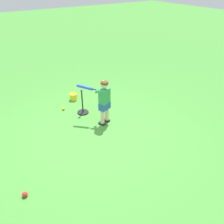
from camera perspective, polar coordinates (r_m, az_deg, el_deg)
name	(u,v)px	position (r m, az deg, el deg)	size (l,w,h in m)	color
ground_plane	(95,134)	(5.17, -4.22, -5.44)	(40.00, 40.00, 0.00)	#479338
child_batter	(103,98)	(5.21, -2.16, 3.37)	(0.57, 0.65, 1.08)	#232328
play_ball_by_bucket	(25,194)	(4.15, -20.43, -18.24)	(0.09, 0.09, 0.09)	red
play_ball_near_batter	(63,109)	(6.15, -11.74, 0.80)	(0.08, 0.08, 0.08)	yellow
batting_tee	(83,109)	(5.91, -7.10, 0.68)	(0.28, 0.28, 0.62)	black
toy_bucket	(73,96)	(6.57, -9.35, 3.74)	(0.22, 0.22, 0.19)	yellow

